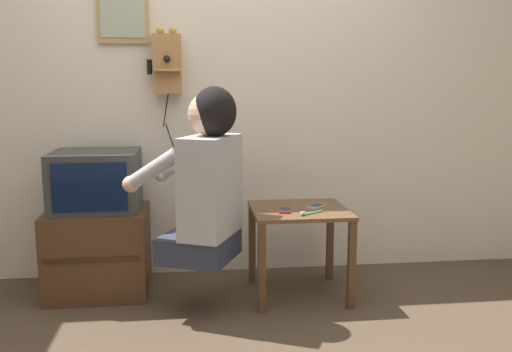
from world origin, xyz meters
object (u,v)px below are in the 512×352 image
Objects in this scene: television at (96,181)px; wall_phone_antique at (167,63)px; framed_picture at (122,2)px; cell_phone_held at (285,210)px; cell_phone_spare at (317,206)px; toothbrush at (310,213)px; person at (206,178)px.

television is 0.83m from wall_phone_antique.
television is 1.00× the size of framed_picture.
wall_phone_antique reaches higher than cell_phone_held.
television is at bearing -151.08° from wall_phone_antique.
television reaches higher than cell_phone_spare.
framed_picture reaches higher than cell_phone_spare.
framed_picture is 3.70× the size of cell_phone_held.
wall_phone_antique is 1.26m from cell_phone_spare.
framed_picture is at bearing 60.33° from television.
television is 3.36× the size of toothbrush.
cell_phone_spare is at bearing 34.88° from cell_phone_held.
person is at bearing -70.51° from wall_phone_antique.
person reaches higher than television.
person is 1.89× the size of framed_picture.
cell_phone_held is 0.91× the size of toothbrush.
toothbrush is at bearing -22.94° from cell_phone_held.
toothbrush is (1.04, -0.62, -1.20)m from framed_picture.
television is at bearing -145.84° from cell_phone_spare.
cell_phone_spare is (1.28, -0.16, -0.15)m from television.
television is 0.63× the size of wall_phone_antique.
wall_phone_antique is at bearing 21.01° from toothbrush.
wall_phone_antique is at bearing 28.92° from television.
wall_phone_antique is 1.16m from cell_phone_held.
framed_picture reaches higher than wall_phone_antique.
wall_phone_antique reaches higher than toothbrush.
toothbrush is at bearing -15.85° from television.
person is at bearing -155.16° from cell_phone_held.
cell_phone_held is 0.15m from toothbrush.
cell_phone_held is (1.07, -0.26, -0.15)m from television.
person is 0.50m from cell_phone_held.
person is 6.97× the size of cell_phone_held.
cell_phone_held is 1.00× the size of cell_phone_spare.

